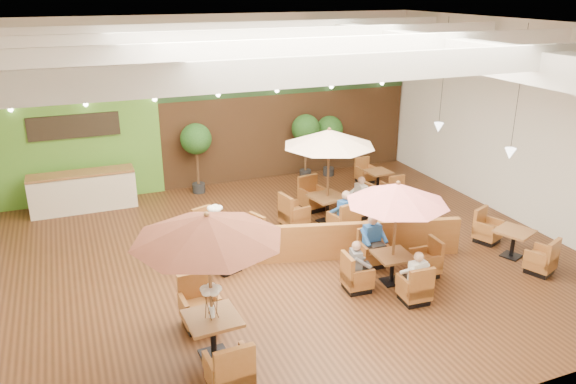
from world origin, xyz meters
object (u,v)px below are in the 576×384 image
diner_2 (358,260)px  diner_3 (344,209)px  table_4 (513,244)px  table_3 (216,240)px  diner_0 (416,271)px  topiary_1 (306,131)px  topiary_0 (196,142)px  table_1 (396,214)px  topiary_2 (330,132)px  diner_4 (359,193)px  table_0 (209,250)px  diner_1 (373,236)px  table_5 (378,181)px  booth_divider (325,242)px  table_2 (329,159)px  service_counter (83,191)px

diner_2 → diner_3: size_ratio=0.86×
table_4 → table_3: bearing=135.0°
diner_0 → diner_2: (-0.89, 0.89, -0.00)m
topiary_1 → topiary_0: bearing=180.0°
table_1 → topiary_2: bearing=78.2°
diner_4 → diner_0: bearing=162.6°
table_1 → diner_0: bearing=-86.6°
diner_0 → diner_3: bearing=83.3°
table_0 → table_3: table_0 is taller
table_3 → diner_1: size_ratio=3.08×
table_1 → diner_4: size_ratio=3.19×
topiary_1 → diner_4: (0.04, -3.75, -0.93)m
table_1 → table_3: (-3.31, 2.82, -1.26)m
table_4 → diner_2: bearing=157.6°
table_5 → diner_1: diner_1 is taller
table_5 → topiary_1: 2.96m
diner_1 → diner_3: diner_3 is taller
booth_divider → topiary_0: (-1.75, 5.79, 1.23)m
topiary_0 → diner_4: topiary_0 is taller
booth_divider → table_2: 2.69m
table_1 → topiary_2: 7.66m
table_1 → table_2: size_ratio=0.88×
table_2 → table_4: (3.31, -3.65, -1.52)m
table_5 → topiary_0: bearing=156.1°
diner_3 → table_5: bearing=27.2°
table_2 → topiary_2: (1.86, 3.75, -0.28)m
service_counter → diner_3: 7.79m
booth_divider → diner_3: 1.51m
diner_3 → diner_2: bearing=-129.9°
diner_2 → diner_4: size_ratio=0.95×
diner_1 → diner_4: size_ratio=1.07×
table_4 → diner_0: (-3.45, -0.88, 0.39)m
service_counter → booth_divider: (5.27, -5.59, -0.12)m
booth_divider → table_1: 2.20m
booth_divider → table_4: booth_divider is taller
topiary_0 → diner_0: topiary_0 is taller
table_2 → topiary_0: table_2 is taller
table_1 → diner_0: (0.00, -0.89, -0.94)m
diner_3 → table_0: bearing=-159.2°
service_counter → diner_2: diner_2 is taller
booth_divider → table_4: size_ratio=2.63×
table_5 → diner_0: size_ratio=3.09×
topiary_2 → diner_0: bearing=-103.6°
table_2 → topiary_1: table_2 is taller
booth_divider → table_4: 4.65m
diner_2 → table_3: bearing=-127.6°
table_0 → topiary_0: table_0 is taller
service_counter → topiary_1: (7.28, 0.20, 1.10)m
topiary_2 → diner_4: bearing=-102.8°
table_1 → diner_2: (-0.89, 0.00, -0.95)m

